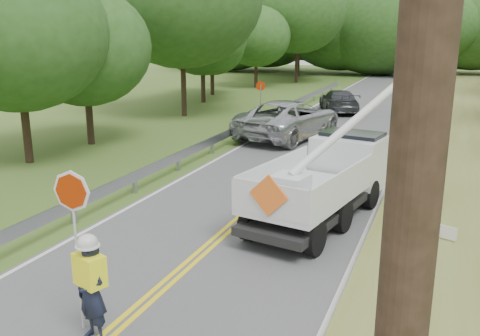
% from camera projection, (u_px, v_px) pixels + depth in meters
% --- Properties ---
extents(ground, '(140.00, 140.00, 0.00)m').
position_uv_depth(ground, '(115.00, 330.00, 9.30)').
color(ground, '#3E5B1F').
rests_on(ground, ground).
extents(road, '(7.20, 96.00, 0.03)m').
position_uv_depth(road, '(311.00, 157.00, 21.86)').
color(road, '#535456').
rests_on(road, ground).
extents(guardrail, '(0.18, 48.00, 0.77)m').
position_uv_depth(guardrail, '(231.00, 133.00, 23.97)').
color(guardrail, '#93979B').
rests_on(guardrail, ground).
extents(utility_poles, '(1.60, 43.30, 10.00)m').
position_uv_depth(utility_poles, '(452.00, 27.00, 21.41)').
color(utility_poles, black).
rests_on(utility_poles, ground).
extents(treeline_left, '(10.94, 57.58, 11.33)m').
position_uv_depth(treeline_left, '(234.00, 18.00, 38.82)').
color(treeline_left, '#332319').
rests_on(treeline_left, ground).
extents(treeline_horizon, '(58.20, 14.87, 11.76)m').
position_uv_depth(treeline_horizon, '(411.00, 26.00, 58.00)').
color(treeline_horizon, '#264D17').
rests_on(treeline_horizon, ground).
extents(flagger, '(1.14, 0.63, 2.92)m').
position_uv_depth(flagger, '(90.00, 284.00, 8.73)').
color(flagger, '#191E33').
rests_on(flagger, road).
extents(bucket_truck, '(4.14, 6.32, 6.08)m').
position_uv_depth(bucket_truck, '(341.00, 164.00, 15.00)').
color(bucket_truck, black).
rests_on(bucket_truck, road).
extents(suv_silver, '(4.34, 7.13, 1.85)m').
position_uv_depth(suv_silver, '(289.00, 119.00, 25.45)').
color(suv_silver, '#B0B3B8').
rests_on(suv_silver, road).
extents(suv_darkgrey, '(3.62, 5.23, 1.41)m').
position_uv_depth(suv_darkgrey, '(339.00, 101.00, 33.44)').
color(suv_darkgrey, '#393C41').
rests_on(suv_darkgrey, road).
extents(stop_sign_permanent, '(0.51, 0.20, 2.49)m').
position_uv_depth(stop_sign_permanent, '(261.00, 97.00, 28.18)').
color(stop_sign_permanent, '#93979B').
rests_on(stop_sign_permanent, ground).
extents(yard_sign, '(0.43, 0.20, 0.66)m').
position_uv_depth(yard_sign, '(447.00, 234.00, 12.43)').
color(yard_sign, white).
rests_on(yard_sign, ground).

